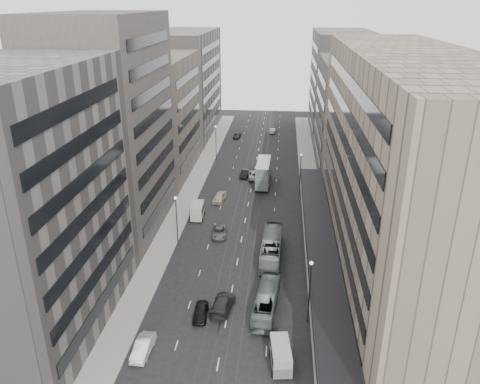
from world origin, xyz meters
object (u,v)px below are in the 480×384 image
(panel_van, at_px, (197,211))
(sedan_2, at_px, (219,232))
(double_decker, at_px, (263,173))
(sedan_0, at_px, (201,312))
(bus_near, at_px, (267,301))
(sedan_1, at_px, (143,347))
(vw_microbus, at_px, (281,355))
(bus_far, at_px, (272,247))

(panel_van, xyz_separation_m, sedan_2, (4.64, -6.17, -0.85))
(double_decker, distance_m, sedan_0, 44.72)
(bus_near, height_order, sedan_2, bus_near)
(double_decker, xyz_separation_m, sedan_1, (-10.63, -51.05, -2.01))
(bus_near, distance_m, double_decker, 42.45)
(double_decker, distance_m, sedan_1, 52.19)
(panel_van, height_order, sedan_1, panel_van)
(panel_van, bearing_deg, vw_microbus, -69.51)
(sedan_0, bearing_deg, sedan_2, 89.41)
(bus_far, distance_m, panel_van, 18.04)
(vw_microbus, bearing_deg, double_decker, 87.81)
(double_decker, distance_m, vw_microbus, 51.76)
(vw_microbus, distance_m, sedan_1, 14.88)
(sedan_0, bearing_deg, vw_microbus, -38.92)
(bus_far, xyz_separation_m, sedan_2, (-8.65, 6.02, -1.00))
(bus_near, relative_size, vw_microbus, 2.10)
(double_decker, height_order, sedan_0, double_decker)
(bus_far, height_order, double_decker, double_decker)
(vw_microbus, distance_m, panel_van, 37.59)
(panel_van, bearing_deg, bus_near, -65.54)
(vw_microbus, xyz_separation_m, sedan_0, (-9.70, 7.24, -0.69))
(bus_near, relative_size, sedan_2, 2.11)
(bus_far, height_order, vw_microbus, bus_far)
(bus_near, bearing_deg, bus_far, -85.68)
(vw_microbus, bearing_deg, sedan_0, 136.37)
(vw_microbus, xyz_separation_m, sedan_1, (-14.86, 0.52, -0.63))
(bus_near, relative_size, sedan_1, 2.19)
(sedan_1, xyz_separation_m, sedan_2, (4.59, 27.81, -0.10))
(sedan_0, relative_size, sedan_1, 0.89)
(double_decker, bearing_deg, bus_far, -83.86)
(bus_near, xyz_separation_m, vw_microbus, (1.83, -9.21, -0.02))
(bus_far, height_order, sedan_0, bus_far)
(sedan_0, bearing_deg, double_decker, 80.81)
(vw_microbus, height_order, sedan_2, vw_microbus)
(double_decker, relative_size, sedan_1, 2.04)
(double_decker, xyz_separation_m, sedan_2, (-6.04, -23.24, -2.11))
(bus_near, relative_size, sedan_0, 2.45)
(vw_microbus, bearing_deg, bus_near, 94.37)
(sedan_2, bearing_deg, sedan_1, -105.93)
(vw_microbus, bearing_deg, sedan_2, 103.05)
(bus_near, bearing_deg, sedan_2, -60.95)
(bus_far, xyz_separation_m, sedan_1, (-13.23, -21.78, -0.91))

